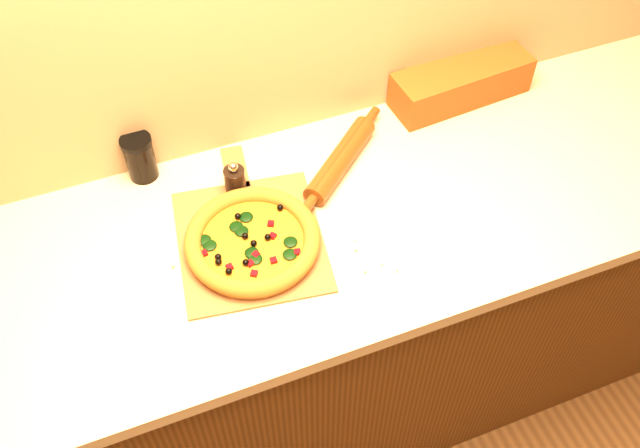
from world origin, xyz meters
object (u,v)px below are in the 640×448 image
(pizza, at_px, (253,241))
(dark_jar, at_px, (140,157))
(rolling_pin, at_px, (340,160))
(pepper_grinder, at_px, (235,180))
(pizza_peel, at_px, (250,236))

(pizza, bearing_deg, dark_jar, 119.90)
(rolling_pin, bearing_deg, pepper_grinder, 175.95)
(pizza, xyz_separation_m, pepper_grinder, (0.01, 0.18, 0.01))
(pizza, distance_m, pepper_grinder, 0.18)
(pizza, bearing_deg, pizza_peel, 86.56)
(dark_jar, bearing_deg, rolling_pin, -18.47)
(pizza_peel, bearing_deg, dark_jar, 131.44)
(pizza, xyz_separation_m, dark_jar, (-0.18, 0.32, 0.03))
(rolling_pin, bearing_deg, dark_jar, 161.53)
(pizza_peel, distance_m, dark_jar, 0.34)
(rolling_pin, distance_m, dark_jar, 0.49)
(rolling_pin, bearing_deg, pizza, -150.03)
(pizza_peel, height_order, dark_jar, dark_jar)
(pizza_peel, relative_size, rolling_pin, 1.55)
(pizza_peel, xyz_separation_m, pepper_grinder, (0.01, 0.15, 0.04))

